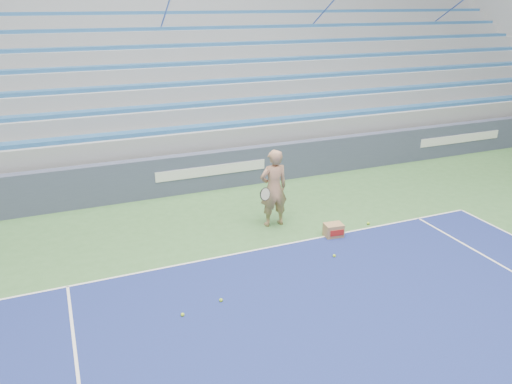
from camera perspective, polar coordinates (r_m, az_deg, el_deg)
sponsor_barrier at (r=14.22m, az=-5.23°, el=2.46°), size 30.00×0.32×1.10m
bleachers at (r=19.21m, az=-10.73°, el=12.61°), size 31.00×9.15×7.30m
tennis_player at (r=11.71m, az=2.02°, el=0.43°), size 0.95×0.85×1.88m
ball_box at (r=11.56m, az=8.85°, el=-4.34°), size 0.44×0.36×0.31m
tennis_ball_0 at (r=10.72m, az=8.94°, el=-7.22°), size 0.07×0.07×0.07m
tennis_ball_1 at (r=8.88m, az=-8.39°, el=-13.71°), size 0.07×0.07×0.07m
tennis_ball_2 at (r=12.36m, az=12.72°, el=-3.51°), size 0.07×0.07×0.07m
tennis_ball_3 at (r=9.18m, az=-4.02°, el=-12.24°), size 0.07×0.07×0.07m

